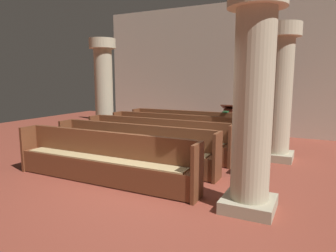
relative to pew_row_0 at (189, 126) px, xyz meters
name	(u,v)px	position (x,y,z in m)	size (l,w,h in m)	color
ground_plane	(144,184)	(0.74, -3.95, -0.49)	(19.20, 19.20, 0.00)	brown
back_wall	(233,69)	(0.74, 2.13, 1.76)	(10.00, 0.16, 4.50)	beige
pew_row_0	(189,126)	(0.00, 0.00, 0.00)	(3.83, 0.47, 0.93)	brown
pew_row_1	(175,131)	(0.00, -1.05, 0.00)	(3.83, 0.46, 0.93)	brown
pew_row_2	(156,137)	(0.00, -2.10, 0.00)	(3.83, 0.46, 0.93)	brown
pew_row_3	(133,146)	(0.00, -3.15, 0.00)	(3.83, 0.46, 0.93)	brown
pew_row_4	(102,157)	(0.00, -4.19, 0.00)	(3.83, 0.46, 0.93)	brown
pillar_aisle_side	(280,90)	(2.69, -1.04, 1.15)	(0.82, 0.82, 3.15)	tan
pillar_far_side	(104,87)	(-2.64, -0.75, 1.15)	(0.82, 0.82, 3.15)	tan
pillar_aisle_rear	(253,98)	(2.69, -4.19, 1.15)	(0.80, 0.80, 3.15)	tan
lectern	(228,123)	(0.90, 1.22, -0.04)	(0.48, 0.45, 1.08)	#411E13
hymn_book	(226,112)	(1.08, 0.19, 0.46)	(0.14, 0.22, 0.04)	#194723
kneeler_box_blue	(259,148)	(2.21, -0.52, -0.38)	(0.43, 0.27, 0.23)	navy
kneeler_box_navy	(244,169)	(2.25, -2.53, -0.38)	(0.40, 0.31, 0.21)	navy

